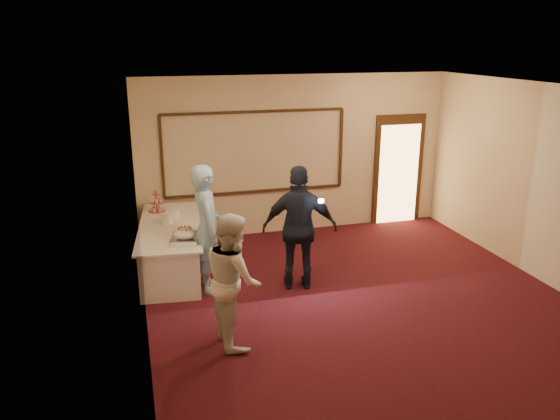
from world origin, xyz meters
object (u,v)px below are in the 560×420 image
at_px(buffet_table, 172,247).
at_px(woman, 233,279).
at_px(cupcake_stand, 156,203).
at_px(man, 207,229).
at_px(pavlova_tray, 185,235).
at_px(tart, 185,230).
at_px(plate_stack_b, 175,214).
at_px(plate_stack_a, 167,218).
at_px(guest, 300,228).

distance_m(buffet_table, woman, 2.53).
xyz_separation_m(cupcake_stand, man, (0.63, -1.67, 0.04)).
height_order(pavlova_tray, tart, pavlova_tray).
bearing_deg(cupcake_stand, tart, -73.30).
height_order(pavlova_tray, cupcake_stand, cupcake_stand).
bearing_deg(plate_stack_b, plate_stack_a, -123.47).
bearing_deg(buffet_table, pavlova_tray, -78.60).
distance_m(pavlova_tray, cupcake_stand, 1.61).
bearing_deg(pavlova_tray, plate_stack_a, 102.27).
bearing_deg(pavlova_tray, buffet_table, 101.40).
height_order(buffet_table, woman, woman).
bearing_deg(cupcake_stand, plate_stack_b, -60.77).
bearing_deg(pavlova_tray, man, -14.74).
relative_size(pavlova_tray, plate_stack_a, 3.17).
distance_m(cupcake_stand, plate_stack_a, 0.70).
relative_size(buffet_table, guest, 1.38).
height_order(cupcake_stand, tart, cupcake_stand).
xyz_separation_m(pavlova_tray, plate_stack_a, (-0.20, 0.90, -0.01)).
relative_size(pavlova_tray, woman, 0.37).
distance_m(plate_stack_a, man, 1.11).
bearing_deg(man, guest, -102.14).
bearing_deg(buffet_table, woman, -76.92).
bearing_deg(guest, woman, 59.77).
relative_size(plate_stack_a, tart, 0.78).
bearing_deg(cupcake_stand, woman, -77.39).
relative_size(pavlova_tray, man, 0.32).
bearing_deg(plate_stack_b, guest, -41.42).
height_order(tart, woman, woman).
bearing_deg(cupcake_stand, guest, -45.10).
height_order(plate_stack_a, woman, woman).
bearing_deg(plate_stack_a, plate_stack_b, 56.53).
bearing_deg(buffet_table, cupcake_stand, 101.17).
height_order(cupcake_stand, guest, guest).
xyz_separation_m(pavlova_tray, cupcake_stand, (-0.32, 1.58, 0.06)).
distance_m(plate_stack_a, tart, 0.56).
distance_m(man, guest, 1.36).
bearing_deg(cupcake_stand, buffet_table, -78.83).
bearing_deg(plate_stack_a, pavlova_tray, -77.73).
height_order(buffet_table, plate_stack_a, plate_stack_a).
bearing_deg(buffet_table, tart, -62.96).
xyz_separation_m(buffet_table, man, (0.48, -0.87, 0.57)).
distance_m(pavlova_tray, tart, 0.40).
xyz_separation_m(buffet_table, guest, (1.80, -1.17, 0.56)).
bearing_deg(cupcake_stand, plate_stack_a, -80.01).
xyz_separation_m(cupcake_stand, plate_stack_b, (0.26, -0.47, -0.07)).
height_order(pavlova_tray, plate_stack_a, pavlova_tray).
bearing_deg(woman, man, -2.10).
bearing_deg(guest, man, 1.64).
bearing_deg(plate_stack_a, woman, -76.69).
height_order(cupcake_stand, plate_stack_a, cupcake_stand).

